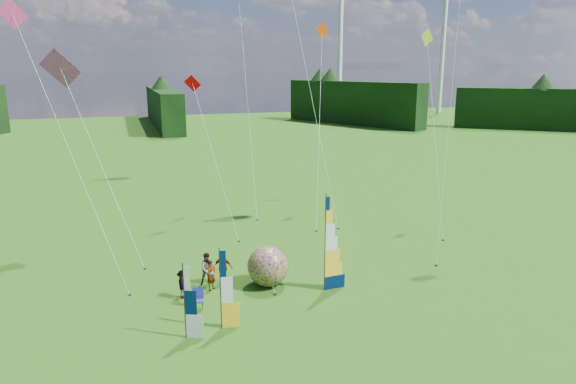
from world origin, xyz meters
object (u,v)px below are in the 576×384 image
object	(u,v)px
side_banner_left	(221,290)
spectator_a	(211,275)
kite_whale	(309,73)
spectator_d	(223,267)
feather_banner_main	(325,245)
spectator_c	(183,284)
camp_chair	(198,299)
side_banner_far	(185,302)
spectator_b	(208,269)
bol_inflatable	(268,266)

from	to	relation	value
side_banner_left	spectator_a	xyz separation A→B (m)	(0.31, 4.31, -1.05)
kite_whale	side_banner_left	bearing A→B (deg)	-122.89
spectator_d	feather_banner_main	bearing A→B (deg)	-179.09
kite_whale	spectator_c	bearing A→B (deg)	-132.13
spectator_c	camp_chair	size ratio (longest dim) A/B	1.45
side_banner_left	camp_chair	size ratio (longest dim) A/B	3.63
side_banner_far	camp_chair	distance (m)	3.03
spectator_a	camp_chair	bearing A→B (deg)	-159.79
side_banner_far	spectator_b	xyz separation A→B (m)	(1.90, 5.45, -0.80)
spectator_b	kite_whale	size ratio (longest dim) A/B	0.08
spectator_b	camp_chair	xyz separation A→B (m)	(-0.98, -2.81, -0.38)
bol_inflatable	spectator_c	bearing A→B (deg)	-178.59
spectator_a	kite_whale	bearing A→B (deg)	9.98
side_banner_far	spectator_d	distance (m)	6.09
spectator_a	spectator_b	world-z (taller)	spectator_b
spectator_b	spectator_d	distance (m)	0.85
spectator_a	camp_chair	xyz separation A→B (m)	(-1.04, -2.03, -0.31)
side_banner_far	spectator_a	xyz separation A→B (m)	(1.96, 4.67, -0.87)
side_banner_left	side_banner_far	xyz separation A→B (m)	(-1.65, -0.36, -0.18)
spectator_a	spectator_d	xyz separation A→B (m)	(0.78, 0.71, 0.07)
spectator_a	camp_chair	size ratio (longest dim) A/B	1.61
spectator_b	spectator_c	world-z (taller)	spectator_b
camp_chair	spectator_d	bearing A→B (deg)	67.39
side_banner_left	spectator_b	xyz separation A→B (m)	(0.25, 5.09, -0.98)
kite_whale	spectator_a	bearing A→B (deg)	-129.27
side_banner_far	kite_whale	xyz separation A→B (m)	(12.65, 18.65, 9.44)
spectator_a	kite_whale	distance (m)	20.40
spectator_c	side_banner_left	bearing A→B (deg)	-162.69
spectator_c	feather_banner_main	bearing A→B (deg)	-102.66
spectator_d	kite_whale	bearing A→B (deg)	-97.21
bol_inflatable	kite_whale	size ratio (longest dim) A/B	0.10
side_banner_left	spectator_d	size ratio (longest dim) A/B	2.09
spectator_d	camp_chair	xyz separation A→B (m)	(-1.82, -2.74, -0.38)
spectator_c	camp_chair	distance (m)	1.63
feather_banner_main	camp_chair	distance (m)	7.05
camp_chair	bol_inflatable	bearing A→B (deg)	32.88
spectator_d	kite_whale	size ratio (longest dim) A/B	0.08
spectator_b	spectator_a	bearing A→B (deg)	-90.88
feather_banner_main	spectator_b	bearing A→B (deg)	150.02
spectator_c	spectator_d	bearing A→B (deg)	-64.06
side_banner_left	camp_chair	bearing A→B (deg)	118.36
bol_inflatable	spectator_b	bearing A→B (deg)	159.00
spectator_b	spectator_c	distance (m)	2.01
feather_banner_main	kite_whale	xyz separation A→B (m)	(4.99, 15.96, 8.56)
side_banner_far	bol_inflatable	bearing A→B (deg)	63.25
side_banner_far	bol_inflatable	world-z (taller)	side_banner_far
side_banner_left	spectator_c	size ratio (longest dim) A/B	2.51
side_banner_left	spectator_a	bearing A→B (deg)	96.43
side_banner_left	kite_whale	size ratio (longest dim) A/B	0.17
spectator_d	kite_whale	world-z (taller)	kite_whale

